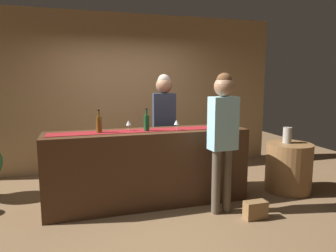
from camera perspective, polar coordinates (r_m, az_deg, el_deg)
The scene contains 13 objects.
ground_plane at distance 4.44m, azimuth -3.55°, elevation -13.94°, with size 10.00×10.00×0.00m, color brown.
back_wall at distance 5.97m, azimuth -7.89°, elevation 6.10°, with size 6.00×0.12×2.90m, color tan.
bar_counter at distance 4.27m, azimuth -3.61°, elevation -7.61°, with size 2.71×0.60×1.02m, color #472B19.
counter_runner_cloth at distance 4.16m, azimuth -3.68°, elevation -0.81°, with size 2.58×0.28×0.01m, color maroon.
wine_bottle_amber at distance 4.05m, azimuth -12.58°, elevation 0.33°, with size 0.07×0.07×0.30m.
wine_bottle_green at distance 4.10m, azimuth -3.96°, elevation 0.62°, with size 0.07×0.07×0.30m.
wine_glass_near_customer at distance 4.12m, azimuth -7.28°, elevation 0.50°, with size 0.07×0.07×0.14m.
wine_glass_mid_counter at distance 4.15m, azimuth 1.57°, elevation 0.63°, with size 0.07×0.07×0.14m.
bartender at distance 4.80m, azimuth -0.73°, elevation 1.54°, with size 0.36×0.25×1.78m.
customer_sipping at distance 3.90m, azimuth 10.08°, elevation -0.20°, with size 0.35×0.25×1.78m.
round_side_table at distance 5.11m, azimuth 21.27°, elevation -7.09°, with size 0.68×0.68×0.74m, color olive.
vase_on_side_table at distance 5.04m, azimuth 21.08°, elevation -1.59°, with size 0.13×0.13×0.24m, color #A8A399.
handbag at distance 4.09m, azimuth 15.77°, elevation -14.63°, with size 0.28×0.14×0.22m, color olive.
Camera 1 is at (-0.93, -4.00, 1.70)m, focal length 33.16 mm.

